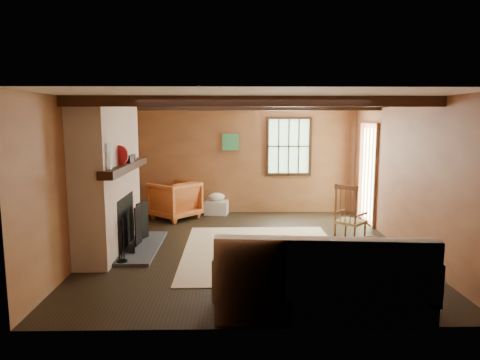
{
  "coord_description": "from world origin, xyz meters",
  "views": [
    {
      "loc": [
        -0.29,
        -6.81,
        2.1
      ],
      "look_at": [
        -0.14,
        0.4,
        1.07
      ],
      "focal_mm": 32.0,
      "sensor_mm": 36.0,
      "label": 1
    }
  ],
  "objects_px": {
    "fireplace": "(110,182)",
    "sofa": "(321,282)",
    "rocking_chair": "(349,220)",
    "laundry_basket": "(216,207)",
    "armchair": "(175,200)"
  },
  "relations": [
    {
      "from": "rocking_chair",
      "to": "laundry_basket",
      "type": "distance_m",
      "value": 3.37
    },
    {
      "from": "rocking_chair",
      "to": "sofa",
      "type": "height_order",
      "value": "rocking_chair"
    },
    {
      "from": "fireplace",
      "to": "sofa",
      "type": "distance_m",
      "value": 3.82
    },
    {
      "from": "armchair",
      "to": "laundry_basket",
      "type": "bearing_deg",
      "value": 155.64
    },
    {
      "from": "sofa",
      "to": "armchair",
      "type": "bearing_deg",
      "value": 120.98
    },
    {
      "from": "sofa",
      "to": "rocking_chair",
      "type": "bearing_deg",
      "value": 73.11
    },
    {
      "from": "armchair",
      "to": "fireplace",
      "type": "bearing_deg",
      "value": 22.31
    },
    {
      "from": "sofa",
      "to": "armchair",
      "type": "height_order",
      "value": "sofa"
    },
    {
      "from": "sofa",
      "to": "laundry_basket",
      "type": "relative_size",
      "value": 4.72
    },
    {
      "from": "fireplace",
      "to": "rocking_chair",
      "type": "height_order",
      "value": "fireplace"
    },
    {
      "from": "fireplace",
      "to": "laundry_basket",
      "type": "xyz_separation_m",
      "value": [
        1.61,
        2.55,
        -0.95
      ]
    },
    {
      "from": "sofa",
      "to": "laundry_basket",
      "type": "distance_m",
      "value": 5.07
    },
    {
      "from": "fireplace",
      "to": "laundry_basket",
      "type": "relative_size",
      "value": 4.8
    },
    {
      "from": "fireplace",
      "to": "laundry_basket",
      "type": "height_order",
      "value": "fireplace"
    },
    {
      "from": "sofa",
      "to": "laundry_basket",
      "type": "xyz_separation_m",
      "value": [
        -1.31,
        4.89,
        -0.18
      ]
    }
  ]
}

